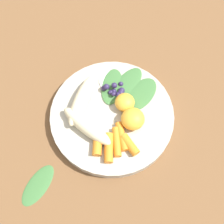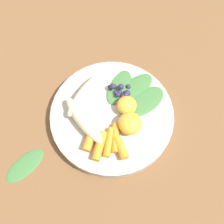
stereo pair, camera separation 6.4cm
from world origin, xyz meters
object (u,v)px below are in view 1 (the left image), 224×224
Objects in this scene: kale_leaf_stray at (38,185)px; banana_peeled_right at (82,100)px; orange_segment_near at (125,102)px; bowl at (112,116)px; banana_peeled_left at (87,126)px.

banana_peeled_right is at bearing -175.39° from kale_leaf_stray.
orange_segment_near is 0.25m from kale_leaf_stray.
bowl is 0.04m from orange_segment_near.
banana_peeled_left is 1.34× the size of kale_leaf_stray.
orange_segment_near is at bearing 73.78° from banana_peeled_left.
kale_leaf_stray is (-0.07, -0.18, -0.04)m from banana_peeled_right.
kale_leaf_stray is (-0.14, -0.16, -0.01)m from bowl.
banana_peeled_right is at bearing 163.89° from bowl.
orange_segment_near is 0.46× the size of kale_leaf_stray.
kale_leaf_stray is at bearing -7.09° from banana_peeled_right.
banana_peeled_left is at bearing -140.69° from orange_segment_near.
bowl is at bearing 165.38° from kale_leaf_stray.
banana_peeled_left is 0.06m from banana_peeled_right.
bowl is 2.14× the size of banana_peeled_right.
orange_segment_near is (0.08, 0.06, -0.00)m from banana_peeled_left.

